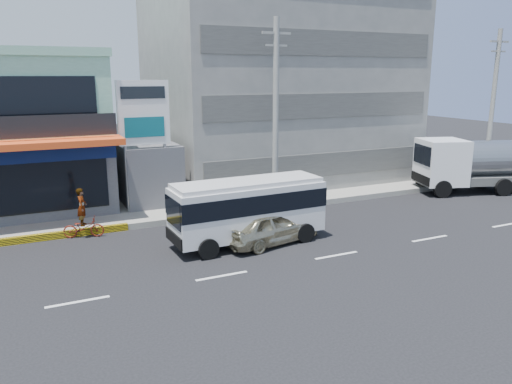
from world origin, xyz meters
The scene contains 12 objects.
ground centered at (0.00, 0.00, 0.00)m, with size 120.00×120.00×0.00m, color black.
sidewalk centered at (5.00, 9.50, 0.15)m, with size 70.00×5.00×0.30m, color gray.
concrete_building centered at (10.00, 15.00, 7.00)m, with size 16.00×12.00×14.00m, color gray.
gap_structure centered at (0.00, 12.00, 1.75)m, with size 3.00×6.00×3.50m, color #47484C.
satellite_dish centered at (0.00, 11.00, 3.58)m, with size 1.50×1.50×0.15m, color slate.
billboard centered at (-0.50, 9.20, 4.93)m, with size 2.60×0.18×6.90m.
utility_pole_near centered at (6.00, 7.40, 5.15)m, with size 1.60×0.30×10.00m.
utility_pole_far centered at (22.00, 7.40, 5.15)m, with size 1.60×0.30×10.00m.
minibus centered at (2.39, 2.95, 1.66)m, with size 6.73×2.51×2.79m.
sedan centered at (3.25, 2.49, 0.76)m, with size 1.80×4.48×1.53m, color #B9B08D.
tanker_truck centered at (19.47, 5.71, 1.78)m, with size 8.75×4.89×3.31m.
motorcycle_rider centered at (-4.00, 6.80, 0.75)m, with size 1.87×1.04×2.27m.
Camera 1 is at (-6.11, -15.92, 7.19)m, focal length 35.00 mm.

